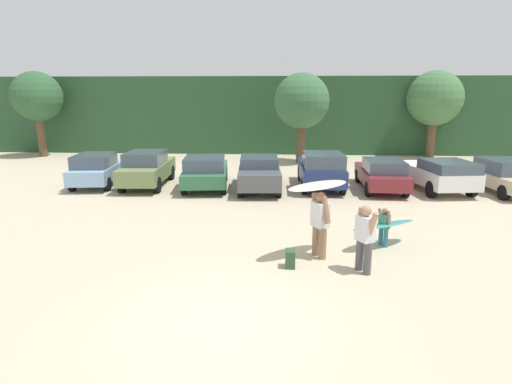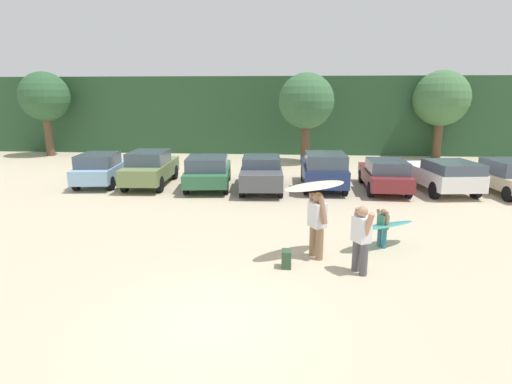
% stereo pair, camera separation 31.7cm
% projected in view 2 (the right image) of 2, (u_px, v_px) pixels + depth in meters
% --- Properties ---
extents(ground_plane, '(120.00, 120.00, 0.00)m').
position_uv_depth(ground_plane, '(212.00, 320.00, 7.98)').
color(ground_plane, '#C1B293').
extents(hillside_ridge, '(108.00, 12.00, 5.48)m').
position_uv_depth(hillside_ridge, '(273.00, 112.00, 35.19)').
color(hillside_ridge, '#284C2D').
rests_on(hillside_ridge, ground_plane).
extents(tree_ridge_back, '(3.33, 3.33, 5.77)m').
position_uv_depth(tree_ridge_back, '(44.00, 97.00, 28.49)').
color(tree_ridge_back, brown).
rests_on(tree_ridge_back, ground_plane).
extents(tree_center_right, '(3.40, 3.40, 5.54)m').
position_uv_depth(tree_center_right, '(306.00, 102.00, 25.40)').
color(tree_center_right, brown).
rests_on(tree_center_right, ground_plane).
extents(tree_left, '(3.64, 3.64, 5.81)m').
position_uv_depth(tree_left, '(441.00, 99.00, 27.43)').
color(tree_left, brown).
rests_on(tree_left, ground_plane).
extents(parked_car_sky_blue, '(2.17, 4.25, 1.54)m').
position_uv_depth(parked_car_sky_blue, '(101.00, 168.00, 19.77)').
color(parked_car_sky_blue, '#84ADD1').
rests_on(parked_car_sky_blue, ground_plane).
extents(parked_car_olive_green, '(1.98, 4.60, 1.66)m').
position_uv_depth(parked_car_olive_green, '(150.00, 168.00, 19.60)').
color(parked_car_olive_green, '#6B7F4C').
rests_on(parked_car_olive_green, ground_plane).
extents(parked_car_forest_green, '(2.41, 4.72, 1.50)m').
position_uv_depth(parked_car_forest_green, '(208.00, 171.00, 19.16)').
color(parked_car_forest_green, '#2D6642').
rests_on(parked_car_forest_green, ground_plane).
extents(parked_car_dark_gray, '(2.06, 4.53, 1.50)m').
position_uv_depth(parked_car_dark_gray, '(261.00, 172.00, 18.76)').
color(parked_car_dark_gray, '#4C4F54').
rests_on(parked_car_dark_gray, ground_plane).
extents(parked_car_navy, '(1.93, 4.52, 1.73)m').
position_uv_depth(parked_car_navy, '(324.00, 169.00, 18.94)').
color(parked_car_navy, navy).
rests_on(parked_car_navy, ground_plane).
extents(parked_car_maroon, '(1.87, 4.47, 1.44)m').
position_uv_depth(parked_car_maroon, '(385.00, 174.00, 18.56)').
color(parked_car_maroon, maroon).
rests_on(parked_car_maroon, ground_plane).
extents(parked_car_white, '(2.50, 4.44, 1.48)m').
position_uv_depth(parked_car_white, '(443.00, 174.00, 18.27)').
color(parked_car_white, white).
rests_on(parked_car_white, ground_plane).
extents(parked_car_champagne, '(2.15, 4.23, 1.47)m').
position_uv_depth(parked_car_champagne, '(509.00, 176.00, 17.96)').
color(parked_car_champagne, beige).
rests_on(parked_car_champagne, ground_plane).
extents(person_adult, '(0.52, 0.75, 1.78)m').
position_uv_depth(person_adult, '(317.00, 221.00, 10.81)').
color(person_adult, '#8C6B4C').
rests_on(person_adult, ground_plane).
extents(person_child, '(0.33, 0.47, 1.12)m').
position_uv_depth(person_child, '(383.00, 226.00, 11.64)').
color(person_child, teal).
rests_on(person_child, ground_plane).
extents(person_companion, '(0.49, 0.72, 1.68)m').
position_uv_depth(person_companion, '(361.00, 236.00, 9.86)').
color(person_companion, '#4C4C51').
rests_on(person_companion, ground_plane).
extents(surfboard_cream, '(1.90, 1.69, 0.14)m').
position_uv_depth(surfboard_cream, '(316.00, 186.00, 10.66)').
color(surfboard_cream, beige).
extents(surfboard_teal, '(2.19, 1.64, 0.18)m').
position_uv_depth(surfboard_teal, '(382.00, 226.00, 11.62)').
color(surfboard_teal, teal).
extents(backpack_dropped, '(0.24, 0.34, 0.45)m').
position_uv_depth(backpack_dropped, '(286.00, 259.00, 10.35)').
color(backpack_dropped, '#2D4C33').
rests_on(backpack_dropped, ground_plane).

